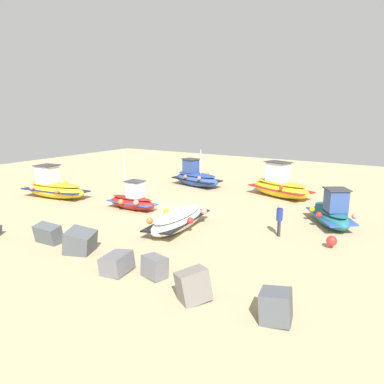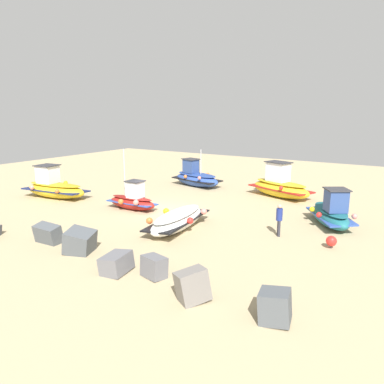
{
  "view_description": "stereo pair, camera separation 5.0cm",
  "coord_description": "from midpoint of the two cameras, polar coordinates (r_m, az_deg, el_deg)",
  "views": [
    {
      "loc": [
        -14.18,
        18.64,
        6.36
      ],
      "look_at": [
        -1.04,
        -2.11,
        0.9
      ],
      "focal_mm": 34.85,
      "sensor_mm": 36.0,
      "label": 1
    },
    {
      "loc": [
        -14.23,
        18.62,
        6.36
      ],
      "look_at": [
        -1.04,
        -2.11,
        0.9
      ],
      "focal_mm": 34.85,
      "sensor_mm": 36.0,
      "label": 2
    }
  ],
  "objects": [
    {
      "name": "mooring_buoy_1",
      "position": [
        27.8,
        20.44,
        -0.8
      ],
      "size": [
        0.37,
        0.37,
        0.52
      ],
      "color": "#3F3F42",
      "rests_on": "ground_plane"
    },
    {
      "name": "ground_plane",
      "position": [
        24.28,
        -4.7,
        -2.7
      ],
      "size": [
        56.59,
        56.59,
        0.0
      ],
      "primitive_type": "plane",
      "color": "tan"
    },
    {
      "name": "fishing_boat_1",
      "position": [
        20.23,
        -2.14,
        -4.29
      ],
      "size": [
        2.37,
        5.22,
        1.01
      ],
      "rotation": [
        0.0,
        0.0,
        1.69
      ],
      "color": "white",
      "rests_on": "ground_plane"
    },
    {
      "name": "fishing_boat_0",
      "position": [
        29.12,
        -20.25,
        0.64
      ],
      "size": [
        5.35,
        2.6,
        2.44
      ],
      "rotation": [
        0.0,
        0.0,
        0.12
      ],
      "color": "gold",
      "rests_on": "ground_plane"
    },
    {
      "name": "mooring_buoy_0",
      "position": [
        18.68,
        20.62,
        -7.04
      ],
      "size": [
        0.5,
        0.5,
        0.61
      ],
      "color": "#3F3F42",
      "rests_on": "ground_plane"
    },
    {
      "name": "person_walking",
      "position": [
        19.49,
        13.27,
        -3.88
      ],
      "size": [
        0.32,
        0.32,
        1.68
      ],
      "rotation": [
        0.0,
        0.0,
        3.67
      ],
      "color": "#2D2D38",
      "rests_on": "ground_plane"
    },
    {
      "name": "fishing_boat_5",
      "position": [
        28.26,
        13.38,
        0.92
      ],
      "size": [
        5.25,
        3.38,
        2.63
      ],
      "rotation": [
        0.0,
        0.0,
        5.94
      ],
      "color": "gold",
      "rests_on": "ground_plane"
    },
    {
      "name": "fishing_boat_2",
      "position": [
        22.16,
        20.57,
        -3.08
      ],
      "size": [
        3.49,
        4.23,
        2.26
      ],
      "rotation": [
        0.0,
        0.0,
        2.15
      ],
      "color": "#1E6670",
      "rests_on": "ground_plane"
    },
    {
      "name": "fishing_boat_3",
      "position": [
        31.51,
        0.67,
        2.22
      ],
      "size": [
        4.87,
        2.64,
        3.16
      ],
      "rotation": [
        0.0,
        0.0,
        6.07
      ],
      "color": "#2D4C9E",
      "rests_on": "ground_plane"
    },
    {
      "name": "fishing_boat_4",
      "position": [
        24.4,
        -9.02,
        -1.23
      ],
      "size": [
        3.55,
        1.82,
        3.94
      ],
      "rotation": [
        0.0,
        0.0,
        3.16
      ],
      "color": "maroon",
      "rests_on": "ground_plane"
    },
    {
      "name": "breakwater_rocks",
      "position": [
        18.73,
        -22.13,
        -6.84
      ],
      "size": [
        23.6,
        3.0,
        1.35
      ],
      "color": "#4C5156",
      "rests_on": "ground_plane"
    }
  ]
}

